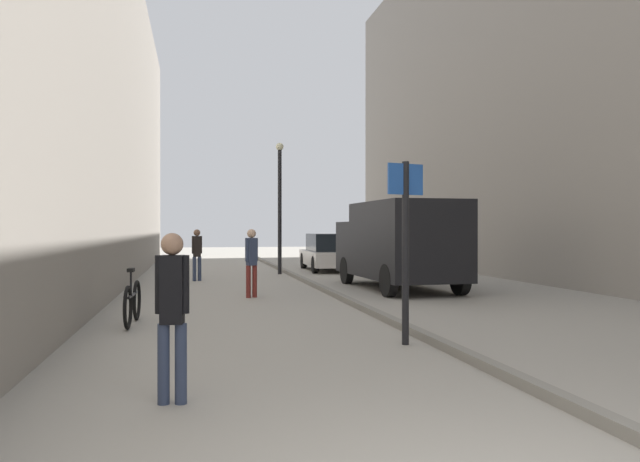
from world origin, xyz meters
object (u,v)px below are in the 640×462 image
bicycle_leaning (133,302)px  street_sign_post (405,236)px  pedestrian_mid_block (252,258)px  lamp_post (280,199)px  pedestrian_main_foreground (197,251)px  pedestrian_far_crossing (172,305)px  parked_car (330,252)px  delivery_van (399,243)px

bicycle_leaning → street_sign_post: bearing=-31.2°
pedestrian_mid_block → lamp_post: lamp_post is taller
street_sign_post → pedestrian_mid_block: bearing=-93.0°
lamp_post → pedestrian_main_foreground: bearing=-142.1°
pedestrian_far_crossing → pedestrian_mid_block: bearing=87.8°
parked_car → pedestrian_mid_block: bearing=-112.0°
bicycle_leaning → delivery_van: bearing=39.7°
pedestrian_main_foreground → delivery_van: (5.38, -3.76, 0.33)m
delivery_van → parked_car: delivery_van is taller
pedestrian_mid_block → pedestrian_far_crossing: (-1.54, -8.68, -0.02)m
pedestrian_far_crossing → lamp_post: size_ratio=0.34×
parked_car → bicycle_leaning: size_ratio=2.40×
pedestrian_main_foreground → street_sign_post: 11.71m
pedestrian_far_crossing → bicycle_leaning: 5.09m
delivery_van → street_sign_post: bearing=-110.3°
pedestrian_main_foreground → parked_car: bearing=25.7°
pedestrian_mid_block → bicycle_leaning: bearing=-142.6°
street_sign_post → pedestrian_far_crossing: bearing=19.5°
parked_car → street_sign_post: (-2.29, -15.17, 0.83)m
pedestrian_main_foreground → lamp_post: (2.95, 2.30, 1.78)m
lamp_post → bicycle_leaning: lamp_post is taller
street_sign_post → bicycle_leaning: size_ratio=1.47×
delivery_van → lamp_post: lamp_post is taller
pedestrian_main_foreground → parked_car: size_ratio=0.38×
street_sign_post → lamp_post: 13.69m
bicycle_leaning → pedestrian_far_crossing: bearing=-77.9°
lamp_post → bicycle_leaning: (-4.07, -10.98, -2.34)m
parked_car → bicycle_leaning: bearing=-114.9°
delivery_van → bicycle_leaning: delivery_van is taller
delivery_van → parked_car: (-0.24, 7.58, -0.56)m
pedestrian_mid_block → delivery_van: (4.12, 1.24, 0.32)m
pedestrian_mid_block → parked_car: pedestrian_mid_block is taller
lamp_post → delivery_van: bearing=-68.1°
bicycle_leaning → lamp_post: bearing=72.2°
parked_car → lamp_post: lamp_post is taller
pedestrian_far_crossing → pedestrian_main_foreground: bearing=96.7°
parked_car → street_sign_post: bearing=-96.8°
pedestrian_main_foreground → pedestrian_mid_block: pedestrian_mid_block is taller
pedestrian_mid_block → pedestrian_main_foreground: bearing=84.4°
lamp_post → bicycle_leaning: 11.94m
pedestrian_mid_block → bicycle_leaning: 4.42m
pedestrian_main_foreground → bicycle_leaning: pedestrian_main_foreground is taller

